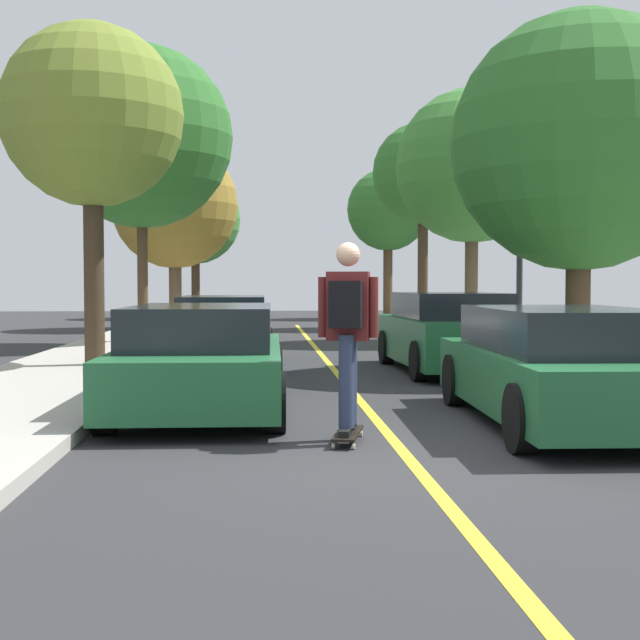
{
  "coord_description": "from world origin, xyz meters",
  "views": [
    {
      "loc": [
        -1.28,
        -7.69,
        1.54
      ],
      "look_at": [
        -0.14,
        9.09,
        0.81
      ],
      "focal_mm": 48.29,
      "sensor_mm": 36.0,
      "label": 1
    }
  ],
  "objects_px": {
    "street_tree_left_far": "(175,206)",
    "street_tree_left_farthest": "(195,219)",
    "street_tree_right_nearest": "(580,143)",
    "parked_car_right_nearest": "(565,366)",
    "parked_car_left_nearest": "(203,358)",
    "streetlamp": "(520,204)",
    "street_tree_left_nearest": "(92,117)",
    "street_tree_right_far": "(423,174)",
    "skateboarder": "(348,324)",
    "street_tree_right_farthest": "(388,210)",
    "skateboard": "(348,434)",
    "parked_car_left_near": "(223,332)",
    "street_tree_right_near": "(472,166)",
    "parked_car_right_near": "(450,333)",
    "street_tree_left_near": "(141,137)"
  },
  "relations": [
    {
      "from": "parked_car_left_nearest",
      "to": "street_tree_left_near",
      "type": "relative_size",
      "value": 0.65
    },
    {
      "from": "parked_car_right_near",
      "to": "street_tree_left_farthest",
      "type": "distance_m",
      "value": 23.95
    },
    {
      "from": "parked_car_left_nearest",
      "to": "street_tree_right_near",
      "type": "xyz_separation_m",
      "value": [
        6.12,
        11.52,
        3.89
      ]
    },
    {
      "from": "street_tree_left_near",
      "to": "streetlamp",
      "type": "distance_m",
      "value": 9.25
    },
    {
      "from": "street_tree_right_far",
      "to": "skateboard",
      "type": "relative_size",
      "value": 7.8
    },
    {
      "from": "parked_car_left_nearest",
      "to": "streetlamp",
      "type": "height_order",
      "value": "streetlamp"
    },
    {
      "from": "street_tree_right_nearest",
      "to": "parked_car_right_nearest",
      "type": "bearing_deg",
      "value": -111.84
    },
    {
      "from": "parked_car_right_near",
      "to": "parked_car_left_near",
      "type": "bearing_deg",
      "value": 162.41
    },
    {
      "from": "street_tree_right_far",
      "to": "skateboard",
      "type": "distance_m",
      "value": 21.53
    },
    {
      "from": "street_tree_right_nearest",
      "to": "street_tree_right_far",
      "type": "distance_m",
      "value": 14.27
    },
    {
      "from": "parked_car_left_near",
      "to": "street_tree_right_far",
      "type": "height_order",
      "value": "street_tree_right_far"
    },
    {
      "from": "street_tree_right_near",
      "to": "streetlamp",
      "type": "height_order",
      "value": "street_tree_right_near"
    },
    {
      "from": "street_tree_left_near",
      "to": "skateboard",
      "type": "height_order",
      "value": "street_tree_left_near"
    },
    {
      "from": "parked_car_left_near",
      "to": "street_tree_left_farthest",
      "type": "bearing_deg",
      "value": 95.66
    },
    {
      "from": "parked_car_right_nearest",
      "to": "skateboard",
      "type": "distance_m",
      "value": 2.64
    },
    {
      "from": "parked_car_right_near",
      "to": "street_tree_right_farthest",
      "type": "xyz_separation_m",
      "value": [
        2.14,
        21.87,
        3.97
      ]
    },
    {
      "from": "street_tree_left_near",
      "to": "street_tree_right_farthest",
      "type": "xyz_separation_m",
      "value": [
        8.26,
        15.67,
        -0.38
      ]
    },
    {
      "from": "streetlamp",
      "to": "skateboarder",
      "type": "relative_size",
      "value": 2.78
    },
    {
      "from": "street_tree_left_nearest",
      "to": "skateboard",
      "type": "relative_size",
      "value": 6.66
    },
    {
      "from": "street_tree_left_nearest",
      "to": "street_tree_right_far",
      "type": "xyz_separation_m",
      "value": [
        8.26,
        13.71,
        0.83
      ]
    },
    {
      "from": "street_tree_left_far",
      "to": "street_tree_right_near",
      "type": "height_order",
      "value": "street_tree_right_near"
    },
    {
      "from": "parked_car_right_near",
      "to": "streetlamp",
      "type": "relative_size",
      "value": 0.86
    },
    {
      "from": "street_tree_left_farthest",
      "to": "streetlamp",
      "type": "xyz_separation_m",
      "value": [
        7.87,
        -21.13,
        -1.22
      ]
    },
    {
      "from": "street_tree_left_farthest",
      "to": "street_tree_right_farthest",
      "type": "bearing_deg",
      "value": -6.89
    },
    {
      "from": "street_tree_left_nearest",
      "to": "skateboarder",
      "type": "xyz_separation_m",
      "value": [
        3.67,
        -6.74,
        -3.2
      ]
    },
    {
      "from": "parked_car_left_nearest",
      "to": "street_tree_right_far",
      "type": "relative_size",
      "value": 0.68
    },
    {
      "from": "street_tree_right_near",
      "to": "skateboarder",
      "type": "distance_m",
      "value": 14.87
    },
    {
      "from": "street_tree_right_nearest",
      "to": "skateboarder",
      "type": "distance_m",
      "value": 8.22
    },
    {
      "from": "parked_car_left_nearest",
      "to": "streetlamp",
      "type": "bearing_deg",
      "value": 46.73
    },
    {
      "from": "parked_car_right_nearest",
      "to": "street_tree_right_far",
      "type": "distance_m",
      "value": 20.19
    },
    {
      "from": "parked_car_left_near",
      "to": "streetlamp",
      "type": "xyz_separation_m",
      "value": [
        5.72,
        0.48,
        2.43
      ]
    },
    {
      "from": "parked_car_right_near",
      "to": "skateboard",
      "type": "xyz_separation_m",
      "value": [
        -2.44,
        -6.52,
        -0.58
      ]
    },
    {
      "from": "parked_car_right_near",
      "to": "street_tree_left_nearest",
      "type": "bearing_deg",
      "value": 178.24
    },
    {
      "from": "skateboard",
      "to": "parked_car_left_near",
      "type": "bearing_deg",
      "value": 101.15
    },
    {
      "from": "street_tree_left_near",
      "to": "parked_car_left_nearest",
      "type": "bearing_deg",
      "value": -78.52
    },
    {
      "from": "street_tree_right_nearest",
      "to": "street_tree_right_farthest",
      "type": "height_order",
      "value": "street_tree_right_farthest"
    },
    {
      "from": "street_tree_left_nearest",
      "to": "streetlamp",
      "type": "height_order",
      "value": "street_tree_left_nearest"
    },
    {
      "from": "street_tree_left_far",
      "to": "street_tree_left_farthest",
      "type": "bearing_deg",
      "value": 90.0
    },
    {
      "from": "street_tree_left_farthest",
      "to": "street_tree_right_nearest",
      "type": "bearing_deg",
      "value": -70.4
    },
    {
      "from": "street_tree_right_near",
      "to": "parked_car_left_nearest",
      "type": "bearing_deg",
      "value": -117.97
    },
    {
      "from": "street_tree_right_nearest",
      "to": "street_tree_right_far",
      "type": "xyz_separation_m",
      "value": [
        0.0,
        14.22,
        1.25
      ]
    },
    {
      "from": "parked_car_right_nearest",
      "to": "street_tree_right_near",
      "type": "xyz_separation_m",
      "value": [
        2.14,
        12.85,
        3.89
      ]
    },
    {
      "from": "parked_car_right_nearest",
      "to": "streetlamp",
      "type": "bearing_deg",
      "value": 76.71
    },
    {
      "from": "street_tree_left_nearest",
      "to": "skateboard",
      "type": "height_order",
      "value": "street_tree_left_nearest"
    },
    {
      "from": "parked_car_right_nearest",
      "to": "street_tree_right_far",
      "type": "bearing_deg",
      "value": 83.75
    },
    {
      "from": "parked_car_left_near",
      "to": "street_tree_right_nearest",
      "type": "relative_size",
      "value": 0.71
    },
    {
      "from": "parked_car_left_nearest",
      "to": "street_tree_right_farthest",
      "type": "distance_m",
      "value": 27.21
    },
    {
      "from": "street_tree_left_farthest",
      "to": "skateboard",
      "type": "distance_m",
      "value": 29.92
    },
    {
      "from": "street_tree_left_near",
      "to": "street_tree_left_far",
      "type": "relative_size",
      "value": 1.17
    },
    {
      "from": "streetlamp",
      "to": "street_tree_right_near",
      "type": "bearing_deg",
      "value": 85.88
    }
  ]
}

